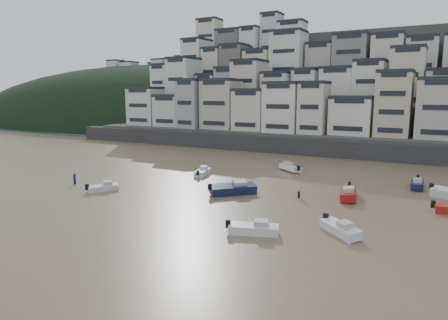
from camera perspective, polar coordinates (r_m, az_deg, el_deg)
The scene contains 15 objects.
ground at distance 35.90m, azimuth -29.29°, elevation -13.01°, with size 400.00×400.00×0.00m, color olive.
sea_strip at distance 213.73m, azimuth -11.95°, elevation 5.88°, with size 340.00×340.00×0.00m, color #4C626C.
harbor_wall at distance 84.88m, azimuth 15.63°, elevation 1.58°, with size 140.00×3.00×3.50m, color #38383A.
hillside at distance 122.65m, azimuth 22.38°, elevation 8.86°, with size 141.04×66.00×50.00m.
headland at distance 196.47m, azimuth -10.51°, elevation 5.62°, with size 216.00×135.00×53.33m.
boat_a at distance 37.79m, azimuth 4.25°, elevation -9.52°, with size 5.09×1.67×1.39m, color white, non-canonical shape.
boat_b at distance 39.16m, azimuth 16.28°, elevation -9.20°, with size 5.10×1.67×1.39m, color white, non-canonical shape.
boat_c at distance 51.88m, azimuth 1.31°, elevation -3.96°, with size 6.61×2.16×1.80m, color #151E44, non-canonical shape.
boat_e at distance 52.26m, azimuth 17.38°, elevation -4.37°, with size 6.16×2.02×1.68m, color maroon, non-canonical shape.
boat_f at distance 64.02m, azimuth -3.06°, elevation -1.55°, with size 5.08×1.66×1.39m, color white, non-canonical shape.
boat_h at distance 68.09m, azimuth 9.43°, elevation -0.97°, with size 5.34×1.75×1.46m, color silver, non-canonical shape.
boat_i at distance 61.58m, azimuth 25.90°, elevation -2.93°, with size 5.37×1.76×1.46m, color #12193A, non-canonical shape.
boat_j at distance 56.10m, azimuth -16.89°, elevation -3.66°, with size 4.40×1.44×1.20m, color white, non-canonical shape.
person_blue at distance 61.57m, azimuth -20.58°, elevation -2.44°, with size 0.44×0.44×1.74m, color #1623AA, non-canonical shape.
person_pink at distance 51.20m, azimuth 10.66°, elevation -4.34°, with size 0.44×0.44×1.74m, color #D9999C, non-canonical shape.
Camera 1 is at (28.80, -17.00, 13.05)m, focal length 32.00 mm.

